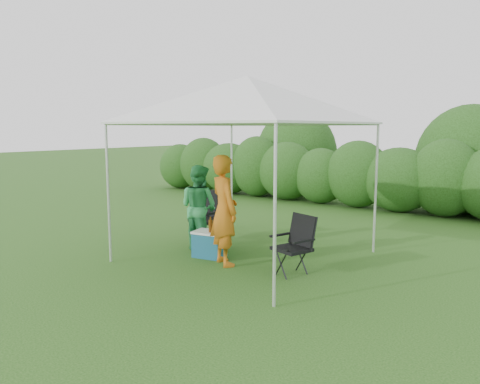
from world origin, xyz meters
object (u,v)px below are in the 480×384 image
Objects in this scene: canopy at (247,100)px; chair_left at (210,213)px; man at (224,210)px; cooler at (210,244)px; woman at (199,207)px; chair_right at (296,241)px.

chair_left is (-1.13, 0.41, -1.94)m from canopy.
cooler is at bearing 7.12° from man.
woman is at bearing 1.44° from man.
chair_left reaches higher than cooler.
woman is at bearing -169.33° from chair_right.
chair_left is 1.48m from man.
chair_right is 1.18m from man.
canopy reaches higher than cooler.
canopy is 3.39× the size of chair_left.
man is at bearing -92.61° from canopy.
man is 1.05m from woman.
man reaches higher than chair_right.
cooler is (0.49, -0.30, -0.50)m from woman.
man reaches higher than woman.
canopy is 2.28m from chair_right.
man is 2.96× the size of cooler.
canopy is at bearing -64.86° from man.
woman is at bearing -175.59° from canopy.
woman is 0.77m from cooler.
chair_left is at bearing 179.14° from chair_right.
chair_right is 1.56m from cooler.
chair_left is at bearing 118.76° from cooler.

